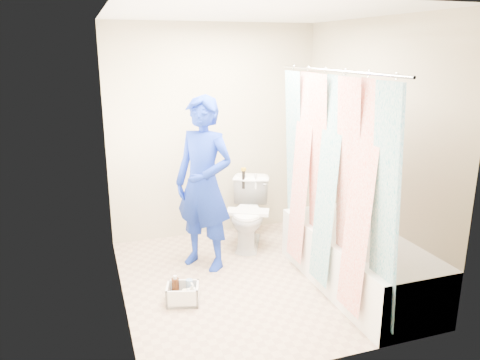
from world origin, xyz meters
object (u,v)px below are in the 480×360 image
object	(u,v)px
plumber	(204,184)
cleaning_caddy	(184,295)
toilet	(249,214)
bathtub	(357,259)

from	to	relation	value
plumber	cleaning_caddy	size ratio (longest dim) A/B	5.25
toilet	plumber	xyz separation A→B (m)	(-0.59, -0.33, 0.49)
cleaning_caddy	bathtub	bearing A→B (deg)	8.09
bathtub	cleaning_caddy	xyz separation A→B (m)	(-1.56, 0.22, -0.19)
bathtub	cleaning_caddy	bearing A→B (deg)	171.97
toilet	plumber	world-z (taller)	plumber
cleaning_caddy	plumber	bearing A→B (deg)	77.08
plumber	cleaning_caddy	xyz separation A→B (m)	(-0.36, -0.66, -0.78)
bathtub	toilet	bearing A→B (deg)	116.88
toilet	cleaning_caddy	world-z (taller)	toilet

